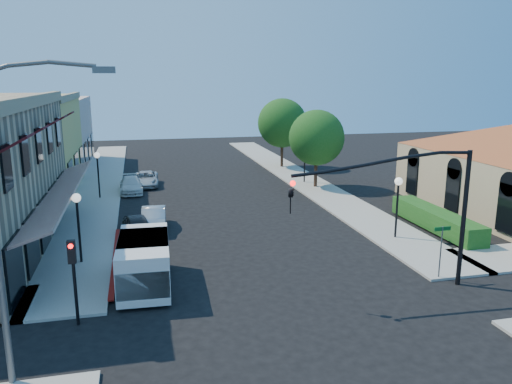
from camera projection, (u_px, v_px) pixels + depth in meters
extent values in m
plane|color=black|center=(296.00, 319.00, 18.91)|extent=(120.00, 120.00, 0.00)
cube|color=gray|center=(101.00, 185.00, 42.52)|extent=(3.50, 50.00, 0.12)
cube|color=gray|center=(296.00, 176.00, 46.48)|extent=(3.50, 50.00, 0.12)
cube|color=maroon|center=(115.00, 261.00, 24.93)|extent=(0.25, 10.00, 0.06)
cube|color=tan|center=(31.00, 101.00, 25.20)|extent=(0.50, 18.20, 0.60)
cube|color=#561416|center=(61.00, 192.00, 26.49)|extent=(1.75, 17.00, 0.67)
cube|color=#420D11|center=(18.00, 142.00, 18.99)|extent=(1.02, 1.50, 0.60)
cube|color=#420D11|center=(35.00, 133.00, 22.22)|extent=(1.02, 1.50, 0.60)
cube|color=#420D11|center=(47.00, 126.00, 25.44)|extent=(1.02, 1.50, 0.60)
cube|color=#420D11|center=(57.00, 121.00, 28.67)|extent=(1.02, 1.50, 0.60)
cube|color=#420D11|center=(65.00, 117.00, 31.89)|extent=(1.02, 1.50, 0.60)
cube|color=black|center=(15.00, 270.00, 19.50)|extent=(0.12, 2.60, 2.60)
cube|color=black|center=(32.00, 243.00, 22.73)|extent=(0.12, 2.60, 2.60)
cube|color=black|center=(44.00, 223.00, 25.95)|extent=(0.12, 2.60, 2.60)
cube|color=black|center=(54.00, 207.00, 29.18)|extent=(0.12, 2.60, 2.60)
cube|color=black|center=(62.00, 194.00, 32.40)|extent=(0.12, 2.60, 2.60)
cube|color=tan|center=(7.00, 145.00, 39.21)|extent=(10.00, 12.00, 7.60)
cube|color=beige|center=(36.00, 133.00, 50.66)|extent=(10.00, 12.00, 7.00)
cube|color=black|center=(507.00, 209.00, 27.95)|extent=(0.12, 1.40, 2.80)
cube|color=black|center=(453.00, 190.00, 32.69)|extent=(0.12, 1.40, 2.80)
cube|color=black|center=(412.00, 176.00, 37.43)|extent=(0.12, 1.40, 2.80)
cube|color=#195117|center=(435.00, 230.00, 30.09)|extent=(1.40, 8.00, 1.10)
cylinder|color=#311E13|center=(316.00, 175.00, 41.53)|extent=(0.28, 0.28, 2.10)
sphere|color=#195117|center=(317.00, 138.00, 40.83)|extent=(4.56, 4.56, 4.56)
cylinder|color=#311E13|center=(282.00, 157.00, 51.00)|extent=(0.28, 0.28, 2.27)
sphere|color=#195117|center=(282.00, 123.00, 50.24)|extent=(4.94, 4.94, 4.94)
cylinder|color=black|center=(464.00, 219.00, 21.48)|extent=(0.20, 0.20, 6.00)
cylinder|color=black|center=(384.00, 163.00, 20.02)|extent=(7.80, 0.14, 0.14)
imported|color=black|center=(291.00, 190.00, 19.33)|extent=(0.20, 0.16, 1.00)
sphere|color=#FF0C0C|center=(293.00, 183.00, 19.09)|extent=(0.22, 0.22, 0.22)
cylinder|color=black|center=(75.00, 287.00, 18.19)|extent=(0.12, 0.12, 3.00)
cube|color=black|center=(72.00, 252.00, 17.73)|extent=(0.28, 0.22, 0.85)
sphere|color=#FF0C0C|center=(71.00, 246.00, 17.56)|extent=(0.18, 0.18, 0.18)
cylinder|color=#595B5E|center=(37.00, 66.00, 13.14)|extent=(3.00, 0.12, 0.12)
cube|color=#595B5E|center=(104.00, 70.00, 13.55)|extent=(0.60, 0.25, 0.18)
cylinder|color=#595B5E|center=(440.00, 253.00, 22.42)|extent=(0.06, 0.06, 2.50)
cube|color=#0C591E|center=(443.00, 229.00, 22.16)|extent=(0.80, 0.04, 0.18)
cylinder|color=black|center=(79.00, 233.00, 24.21)|extent=(0.12, 0.12, 3.20)
sphere|color=white|center=(76.00, 198.00, 23.83)|extent=(0.44, 0.44, 0.44)
cylinder|color=black|center=(99.00, 178.00, 37.49)|extent=(0.12, 0.12, 3.20)
sphere|color=white|center=(97.00, 155.00, 37.10)|extent=(0.44, 0.44, 0.44)
cylinder|color=black|center=(397.00, 212.00, 28.06)|extent=(0.12, 0.12, 3.20)
sphere|color=white|center=(399.00, 181.00, 27.68)|extent=(0.44, 0.44, 0.44)
cylinder|color=black|center=(305.00, 165.00, 43.24)|extent=(0.12, 0.12, 3.20)
sphere|color=white|center=(305.00, 145.00, 42.85)|extent=(0.44, 0.44, 0.44)
cube|color=silver|center=(144.00, 261.00, 21.63)|extent=(2.32, 4.99, 2.01)
cube|color=silver|center=(143.00, 283.00, 19.63)|extent=(2.09, 0.75, 1.12)
cube|color=black|center=(143.00, 266.00, 19.88)|extent=(1.90, 0.19, 1.00)
cube|color=black|center=(144.00, 248.00, 21.84)|extent=(2.26, 2.98, 1.00)
cylinder|color=black|center=(120.00, 296.00, 20.03)|extent=(0.31, 0.75, 0.74)
cylinder|color=black|center=(125.00, 266.00, 23.23)|extent=(0.31, 0.75, 0.74)
cylinder|color=black|center=(168.00, 293.00, 20.39)|extent=(0.31, 0.75, 0.74)
cylinder|color=black|center=(166.00, 264.00, 23.59)|extent=(0.31, 0.75, 0.74)
imported|color=black|center=(138.00, 228.00, 28.37)|extent=(2.03, 3.95, 1.28)
imported|color=#ADAFB2|center=(154.00, 219.00, 30.00)|extent=(1.63, 4.10, 1.33)
imported|color=silver|center=(131.00, 185.00, 39.84)|extent=(1.89, 4.32, 1.23)
imported|color=silver|center=(146.00, 179.00, 42.31)|extent=(2.19, 4.45, 1.22)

